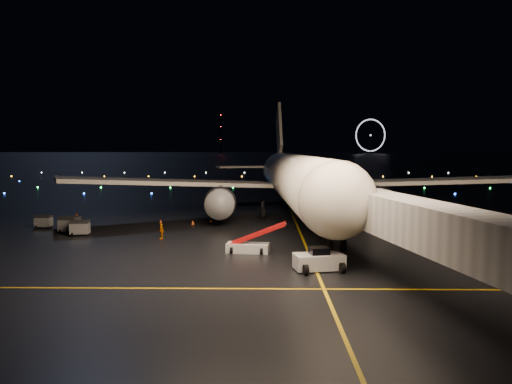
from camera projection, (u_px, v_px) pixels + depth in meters
The scene contains 17 objects.
ground at pixel (253, 162), 344.57m from camera, with size 2000.00×2000.00×0.00m, color black.
lane_centre at pixel (299, 231), 60.57m from camera, with size 0.25×80.00×0.02m, color #D3A607.
lane_cross at pixel (88, 288), 35.94m from camera, with size 60.00×0.25×0.02m, color #D3A607.
airliner at pixel (294, 152), 72.45m from camera, with size 66.65×63.32×18.88m, color white, non-canonical shape.
pushback_tug at pixel (319, 259), 41.20m from camera, with size 4.02×2.11×1.92m, color silver.
belt_loader at pixel (248, 238), 47.99m from camera, with size 5.97×1.63×2.90m, color silver, non-canonical shape.
crew_c at pixel (161, 231), 55.18m from camera, with size 1.01×0.42×1.72m, color orange.
safety_cone_0 at pixel (193, 222), 65.59m from camera, with size 0.48×0.48×0.54m, color #F65716.
safety_cone_1 at pixel (211, 221), 67.31m from camera, with size 0.41×0.41×0.47m, color #F65716.
safety_cone_2 at pixel (161, 221), 66.98m from camera, with size 0.39×0.39×0.44m, color #F65716.
safety_cone_3 at pixel (77, 214), 74.01m from camera, with size 0.39×0.39×0.44m, color #F65716.
ferris_wheel at pixel (371, 137), 757.80m from camera, with size 50.00×4.00×52.00m, color black, non-canonical shape.
radio_mast at pixel (221, 133), 780.79m from camera, with size 1.80×1.80×64.00m, color black.
taxiway_lights at pixel (239, 180), 151.36m from camera, with size 164.00×92.00×0.36m, color black, non-canonical shape.
baggage_cart_0 at pixel (69, 225), 59.30m from camera, with size 2.22×1.55×1.89m, color gray.
baggage_cart_1 at pixel (80, 228), 57.38m from camera, with size 2.06×1.44×1.75m, color gray.
baggage_cart_2 at pixel (44, 221), 62.75m from camera, with size 1.89×1.32×1.60m, color gray.
Camera 1 is at (7.68, -44.97, 10.15)m, focal length 35.00 mm.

